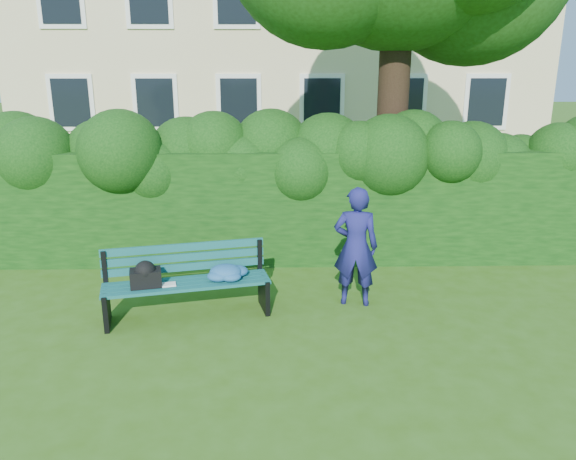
{
  "coord_description": "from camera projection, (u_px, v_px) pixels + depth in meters",
  "views": [
    {
      "loc": [
        -0.17,
        -6.62,
        3.11
      ],
      "look_at": [
        0.0,
        0.6,
        0.95
      ],
      "focal_mm": 35.0,
      "sensor_mm": 36.0,
      "label": 1
    }
  ],
  "objects": [
    {
      "name": "ground",
      "position": [
        289.0,
        314.0,
        7.23
      ],
      "size": [
        80.0,
        80.0,
        0.0
      ],
      "primitive_type": "plane",
      "color": "#355A13",
      "rests_on": "ground"
    },
    {
      "name": "hedge",
      "position": [
        286.0,
        205.0,
        9.08
      ],
      "size": [
        10.0,
        1.0,
        1.8
      ],
      "color": "#0B330C",
      "rests_on": "ground"
    },
    {
      "name": "park_bench",
      "position": [
        191.0,
        278.0,
        7.07
      ],
      "size": [
        2.13,
        1.0,
        0.89
      ],
      "rotation": [
        0.0,
        0.0,
        0.22
      ],
      "color": "#105150",
      "rests_on": "ground"
    },
    {
      "name": "man_reading",
      "position": [
        356.0,
        247.0,
        7.33
      ],
      "size": [
        0.64,
        0.47,
        1.6
      ],
      "primitive_type": "imported",
      "rotation": [
        0.0,
        0.0,
        2.98
      ],
      "color": "navy",
      "rests_on": "ground"
    }
  ]
}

